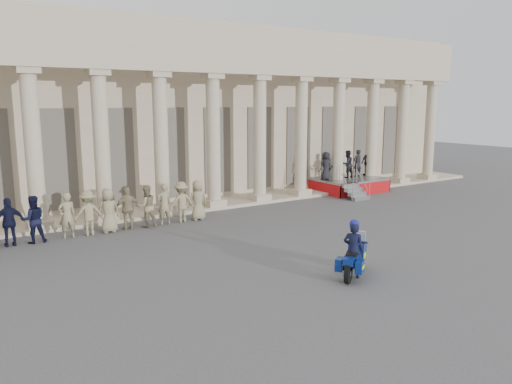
# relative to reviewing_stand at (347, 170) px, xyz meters

# --- Properties ---
(ground) EXTENTS (90.00, 90.00, 0.00)m
(ground) POSITION_rel_reviewing_stand_xyz_m (-9.76, -7.91, -1.23)
(ground) COLOR #4A4A4D
(ground) RESTS_ON ground
(building) EXTENTS (40.00, 12.50, 9.00)m
(building) POSITION_rel_reviewing_stand_xyz_m (-9.76, 6.84, 3.29)
(building) COLOR tan
(building) RESTS_ON ground
(officer_rank) EXTENTS (15.97, 0.65, 1.73)m
(officer_rank) POSITION_rel_reviewing_stand_xyz_m (-17.64, -1.58, -0.37)
(officer_rank) COLOR black
(officer_rank) RESTS_ON ground
(reviewing_stand) EXTENTS (4.04, 3.75, 2.32)m
(reviewing_stand) POSITION_rel_reviewing_stand_xyz_m (0.00, 0.00, 0.00)
(reviewing_stand) COLOR gray
(reviewing_stand) RESTS_ON ground
(motorcycle) EXTENTS (1.66, 1.31, 1.23)m
(motorcycle) POSITION_rel_reviewing_stand_xyz_m (-9.56, -10.43, -0.70)
(motorcycle) COLOR black
(motorcycle) RESTS_ON ground
(rider) EXTENTS (0.65, 0.71, 1.72)m
(rider) POSITION_rel_reviewing_stand_xyz_m (-9.65, -10.49, -0.38)
(rider) COLOR black
(rider) RESTS_ON ground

